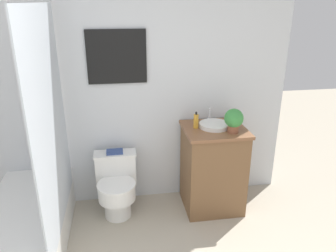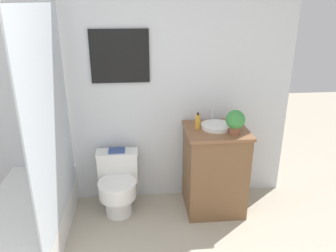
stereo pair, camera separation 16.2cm
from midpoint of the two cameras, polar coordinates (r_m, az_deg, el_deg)
wall_back at (r=3.15m, az=-6.26°, el=7.88°), size 3.29×0.07×2.50m
shower_area at (r=3.05m, az=-21.60°, el=-14.45°), size 0.62×1.32×1.98m
toilet at (r=3.25m, az=-7.29°, el=-9.99°), size 0.41×0.49×0.59m
vanity at (r=3.26m, az=9.50°, el=-7.46°), size 0.58×0.54×0.85m
sink at (r=3.10m, az=9.89°, el=-0.04°), size 0.28×0.32×0.13m
soap_bottle at (r=3.05m, az=6.72°, el=0.75°), size 0.05×0.05×0.16m
potted_plant at (r=2.97m, az=13.19°, el=0.86°), size 0.17×0.17×0.22m
book_on_tank at (r=3.21m, az=-7.48°, el=-4.23°), size 0.16×0.10×0.02m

